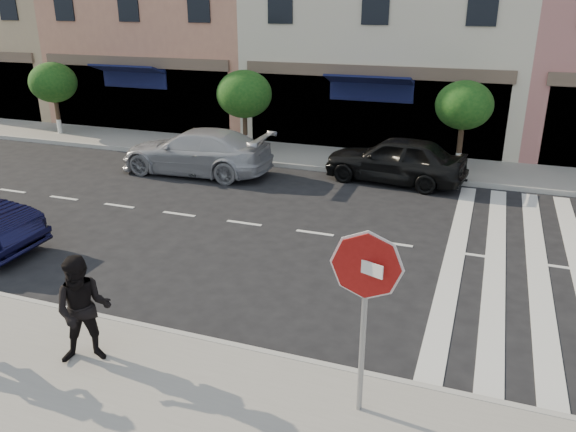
# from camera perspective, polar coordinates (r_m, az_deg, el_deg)

# --- Properties ---
(ground) EXTENTS (120.00, 120.00, 0.00)m
(ground) POSITION_cam_1_polar(r_m,az_deg,el_deg) (11.11, -3.58, -9.20)
(ground) COLOR black
(ground) RESTS_ON ground
(sidewalk_far) EXTENTS (60.00, 3.00, 0.15)m
(sidewalk_far) POSITION_cam_1_polar(r_m,az_deg,el_deg) (20.89, 8.59, 5.41)
(sidewalk_far) COLOR gray
(sidewalk_far) RESTS_ON ground
(building_centre) EXTENTS (11.00, 9.00, 11.00)m
(building_centre) POSITION_cam_1_polar(r_m,az_deg,el_deg) (26.15, 11.06, 20.38)
(building_centre) COLOR beige
(building_centre) RESTS_ON ground
(street_tree_wa) EXTENTS (2.00, 2.00, 3.05)m
(street_tree_wa) POSITION_cam_1_polar(r_m,az_deg,el_deg) (26.75, -22.75, 12.37)
(street_tree_wa) COLOR #473323
(street_tree_wa) RESTS_ON sidewalk_far
(street_tree_wb) EXTENTS (2.10, 2.10, 3.06)m
(street_tree_wb) POSITION_cam_1_polar(r_m,az_deg,el_deg) (21.76, -4.47, 12.21)
(street_tree_wb) COLOR #473323
(street_tree_wb) RESTS_ON sidewalk_far
(street_tree_c) EXTENTS (1.90, 1.90, 3.04)m
(street_tree_c) POSITION_cam_1_polar(r_m,az_deg,el_deg) (19.85, 17.46, 10.65)
(street_tree_c) COLOR #473323
(street_tree_c) RESTS_ON sidewalk_far
(stop_sign) EXTENTS (0.91, 0.38, 2.75)m
(stop_sign) POSITION_cam_1_polar(r_m,az_deg,el_deg) (7.39, 7.87, -7.01)
(stop_sign) COLOR gray
(stop_sign) RESTS_ON sidewalk_near
(walker) EXTENTS (1.11, 1.03, 1.81)m
(walker) POSITION_cam_1_polar(r_m,az_deg,el_deg) (9.45, -20.07, -8.96)
(walker) COLOR black
(walker) RESTS_ON sidewalk_near
(car_far_left) EXTENTS (5.34, 2.26, 1.54)m
(car_far_left) POSITION_cam_1_polar(r_m,az_deg,el_deg) (19.66, -9.33, 6.49)
(car_far_left) COLOR #A7A7AD
(car_far_left) RESTS_ON ground
(car_far_mid) EXTENTS (4.72, 2.32, 1.55)m
(car_far_mid) POSITION_cam_1_polar(r_m,az_deg,el_deg) (18.71, 10.84, 5.68)
(car_far_mid) COLOR black
(car_far_mid) RESTS_ON ground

